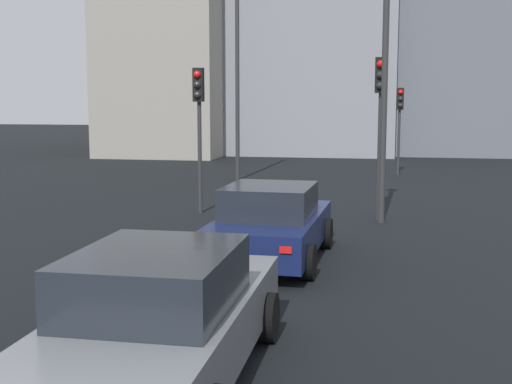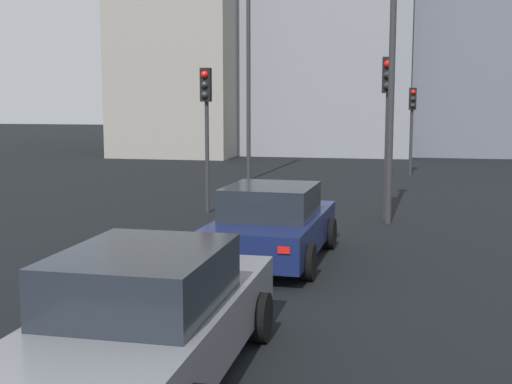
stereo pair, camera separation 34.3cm
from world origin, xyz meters
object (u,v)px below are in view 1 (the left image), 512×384
traffic_light_near_left (380,104)px  street_lamp_far (385,68)px  street_lamp_kerbside (237,47)px  car_grey_second (162,318)px  traffic_light_near_right (199,109)px  car_navy_lead (271,224)px  traffic_light_far_left (400,112)px

traffic_light_near_left → street_lamp_far: bearing=20.2°
street_lamp_kerbside → car_grey_second: bearing=-170.2°
traffic_light_near_left → traffic_light_near_right: bearing=-83.1°
car_navy_lead → traffic_light_near_left: traffic_light_near_left is taller
car_navy_lead → traffic_light_near_left: bearing=-19.7°
traffic_light_far_left → street_lamp_far: size_ratio=0.56×
traffic_light_near_right → traffic_light_far_left: size_ratio=1.09×
car_grey_second → traffic_light_far_left: (21.64, -2.98, 1.87)m
car_grey_second → traffic_light_near_left: (10.84, -2.23, 2.26)m
car_navy_lead → traffic_light_far_left: bearing=-7.8°
street_lamp_kerbside → street_lamp_far: (-8.35, -5.55, -1.25)m
traffic_light_far_left → street_lamp_far: street_lamp_far is taller
car_grey_second → traffic_light_near_right: size_ratio=1.18×
traffic_light_near_left → street_lamp_far: street_lamp_far is taller
traffic_light_near_left → traffic_light_near_right: 4.83m
car_navy_lead → traffic_light_near_right: (5.07, 2.83, 2.13)m
car_grey_second → traffic_light_far_left: traffic_light_far_left is taller
traffic_light_near_right → car_navy_lead: bearing=29.3°
street_lamp_kerbside → street_lamp_far: size_ratio=1.37×
traffic_light_near_right → traffic_light_far_left: 12.10m
traffic_light_near_left → street_lamp_kerbside: bearing=-137.8°
car_navy_lead → traffic_light_far_left: size_ratio=1.18×
street_lamp_far → traffic_light_near_right: bearing=84.5°
car_navy_lead → street_lamp_far: bearing=-22.4°
car_grey_second → street_lamp_kerbside: size_ratio=0.52×
traffic_light_near_right → traffic_light_far_left: traffic_light_near_right is taller
car_grey_second → street_lamp_kerbside: (18.78, 3.23, 4.40)m
traffic_light_near_left → street_lamp_kerbside: street_lamp_kerbside is taller
traffic_light_near_left → traffic_light_near_right: size_ratio=1.06×
traffic_light_near_left → street_lamp_far: (-0.41, -0.09, 0.88)m
car_navy_lead → traffic_light_near_right: size_ratio=1.08×
car_navy_lead → street_lamp_kerbside: street_lamp_kerbside is taller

